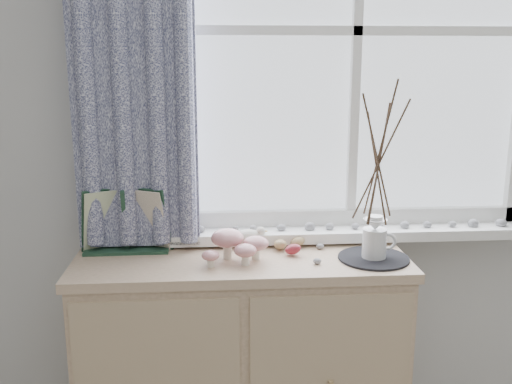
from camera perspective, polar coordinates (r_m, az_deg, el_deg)
sideboard at (r=2.25m, az=-1.41°, el=-16.73°), size 1.20×0.45×0.85m
botanical_book at (r=2.12m, az=-13.03°, el=-2.88°), size 0.36×0.13×0.25m
toadstool_cluster at (r=2.02m, az=-1.99°, el=-5.18°), size 0.24×0.17×0.11m
wooden_eggs at (r=2.14m, az=2.87°, el=-5.15°), size 0.16×0.17×0.06m
songbird_figurine at (r=2.16m, az=-0.73°, el=-4.54°), size 0.15×0.08×0.08m
crocheted_doily at (r=2.09m, az=11.67°, el=-6.49°), size 0.25×0.25×0.01m
twig_pitcher at (r=2.00m, az=12.16°, el=3.46°), size 0.26×0.26×0.64m
sideboard_pebbles at (r=2.10m, az=6.89°, el=-5.98°), size 0.33×0.23×0.02m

